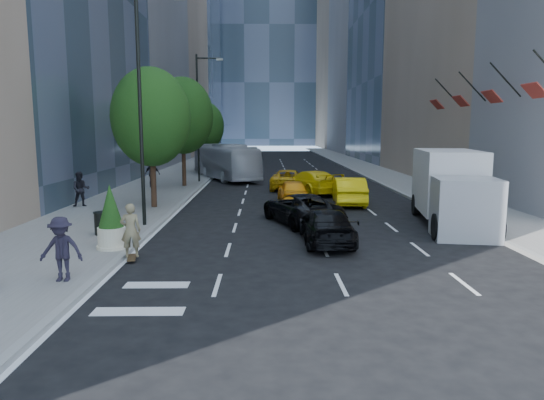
{
  "coord_description": "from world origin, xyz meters",
  "views": [
    {
      "loc": [
        -1.14,
        -17.18,
        4.35
      ],
      "look_at": [
        -0.88,
        1.57,
        1.6
      ],
      "focal_mm": 32.0,
      "sensor_mm": 36.0,
      "label": 1
    }
  ],
  "objects_px": {
    "black_sedan_mercedes": "(326,226)",
    "trash_can": "(102,224)",
    "planter_shrub": "(111,218)",
    "black_sedan_lincoln": "(301,208)",
    "city_bus": "(225,162)",
    "box_truck": "(452,188)",
    "skateboarder": "(131,234)"
  },
  "relations": [
    {
      "from": "black_sedan_lincoln",
      "to": "city_bus",
      "type": "relative_size",
      "value": 0.46
    },
    {
      "from": "box_truck",
      "to": "trash_can",
      "type": "height_order",
      "value": "box_truck"
    },
    {
      "from": "trash_can",
      "to": "city_bus",
      "type": "bearing_deg",
      "value": 82.48
    },
    {
      "from": "city_bus",
      "to": "box_truck",
      "type": "height_order",
      "value": "box_truck"
    },
    {
      "from": "skateboarder",
      "to": "trash_can",
      "type": "height_order",
      "value": "skateboarder"
    },
    {
      "from": "skateboarder",
      "to": "trash_can",
      "type": "relative_size",
      "value": 2.06
    },
    {
      "from": "city_bus",
      "to": "trash_can",
      "type": "height_order",
      "value": "city_bus"
    },
    {
      "from": "black_sedan_mercedes",
      "to": "trash_can",
      "type": "xyz_separation_m",
      "value": [
        -8.9,
        1.0,
        -0.07
      ]
    },
    {
      "from": "skateboarder",
      "to": "planter_shrub",
      "type": "relative_size",
      "value": 0.79
    },
    {
      "from": "city_bus",
      "to": "box_truck",
      "type": "bearing_deg",
      "value": -83.78
    },
    {
      "from": "city_bus",
      "to": "planter_shrub",
      "type": "height_order",
      "value": "city_bus"
    },
    {
      "from": "city_bus",
      "to": "box_truck",
      "type": "relative_size",
      "value": 1.49
    },
    {
      "from": "skateboarder",
      "to": "black_sedan_mercedes",
      "type": "xyz_separation_m",
      "value": [
        6.8,
        2.42,
        -0.24
      ]
    },
    {
      "from": "black_sedan_mercedes",
      "to": "city_bus",
      "type": "xyz_separation_m",
      "value": [
        -5.83,
        24.25,
        0.87
      ]
    },
    {
      "from": "skateboarder",
      "to": "trash_can",
      "type": "xyz_separation_m",
      "value": [
        -2.1,
        3.42,
        -0.32
      ]
    },
    {
      "from": "skateboarder",
      "to": "black_sedan_lincoln",
      "type": "xyz_separation_m",
      "value": [
        6.1,
        6.42,
        -0.21
      ]
    },
    {
      "from": "black_sedan_lincoln",
      "to": "trash_can",
      "type": "relative_size",
      "value": 5.71
    },
    {
      "from": "black_sedan_lincoln",
      "to": "black_sedan_mercedes",
      "type": "xyz_separation_m",
      "value": [
        0.7,
        -4.0,
        -0.04
      ]
    },
    {
      "from": "black_sedan_mercedes",
      "to": "trash_can",
      "type": "height_order",
      "value": "black_sedan_mercedes"
    },
    {
      "from": "city_bus",
      "to": "planter_shrub",
      "type": "xyz_separation_m",
      "value": [
        -1.97,
        -25.54,
        -0.29
      ]
    },
    {
      "from": "box_truck",
      "to": "planter_shrub",
      "type": "xyz_separation_m",
      "value": [
        -13.85,
        -4.6,
        -0.47
      ]
    },
    {
      "from": "city_bus",
      "to": "black_sedan_mercedes",
      "type": "bearing_deg",
      "value": -99.83
    },
    {
      "from": "black_sedan_mercedes",
      "to": "planter_shrub",
      "type": "distance_m",
      "value": 7.93
    },
    {
      "from": "black_sedan_lincoln",
      "to": "black_sedan_mercedes",
      "type": "distance_m",
      "value": 4.06
    },
    {
      "from": "planter_shrub",
      "to": "black_sedan_lincoln",
      "type": "bearing_deg",
      "value": 36.66
    },
    {
      "from": "skateboarder",
      "to": "box_truck",
      "type": "relative_size",
      "value": 0.25
    },
    {
      "from": "black_sedan_mercedes",
      "to": "planter_shrub",
      "type": "xyz_separation_m",
      "value": [
        -7.8,
        -1.28,
        0.58
      ]
    },
    {
      "from": "skateboarder",
      "to": "planter_shrub",
      "type": "xyz_separation_m",
      "value": [
        -1.0,
        1.14,
        0.34
      ]
    },
    {
      "from": "black_sedan_lincoln",
      "to": "planter_shrub",
      "type": "distance_m",
      "value": 8.87
    },
    {
      "from": "black_sedan_lincoln",
      "to": "city_bus",
      "type": "bearing_deg",
      "value": -95.97
    },
    {
      "from": "black_sedan_lincoln",
      "to": "black_sedan_mercedes",
      "type": "height_order",
      "value": "black_sedan_lincoln"
    },
    {
      "from": "planter_shrub",
      "to": "city_bus",
      "type": "bearing_deg",
      "value": 85.6
    }
  ]
}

